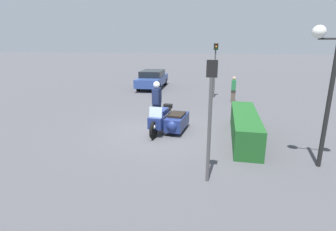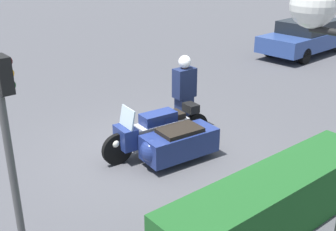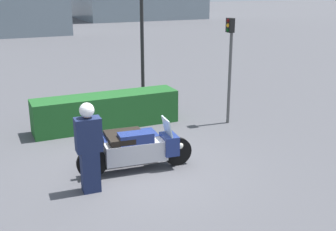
{
  "view_description": "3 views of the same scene",
  "coord_description": "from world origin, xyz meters",
  "px_view_note": "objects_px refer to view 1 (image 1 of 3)",
  "views": [
    {
      "loc": [
        9.83,
        2.32,
        3.47
      ],
      "look_at": [
        0.88,
        0.46,
        0.93
      ],
      "focal_mm": 28.0,
      "sensor_mm": 36.0,
      "label": 1
    },
    {
      "loc": [
        4.9,
        6.44,
        4.14
      ],
      "look_at": [
        0.38,
        0.9,
        1.24
      ],
      "focal_mm": 45.0,
      "sensor_mm": 36.0,
      "label": 2
    },
    {
      "loc": [
        -3.04,
        -8.12,
        4.0
      ],
      "look_at": [
        0.74,
        0.1,
        1.16
      ],
      "focal_mm": 45.0,
      "sensor_mm": 36.0,
      "label": 3
    }
  ],
  "objects_px": {
    "twin_lamp_post": "(336,61)",
    "traffic_light_near": "(211,104)",
    "parked_car_background": "(152,79)",
    "pedestrian_bystander": "(233,89)",
    "police_motorcycle": "(170,121)",
    "traffic_light_far": "(215,63)",
    "officer_rider": "(157,101)",
    "hedge_bush_curbside": "(245,126)"
  },
  "relations": [
    {
      "from": "twin_lamp_post",
      "to": "traffic_light_far",
      "type": "relative_size",
      "value": 1.14
    },
    {
      "from": "police_motorcycle",
      "to": "pedestrian_bystander",
      "type": "bearing_deg",
      "value": 161.8
    },
    {
      "from": "parked_car_background",
      "to": "pedestrian_bystander",
      "type": "xyz_separation_m",
      "value": [
        4.01,
        6.11,
        0.04
      ]
    },
    {
      "from": "traffic_light_near",
      "to": "hedge_bush_curbside",
      "type": "bearing_deg",
      "value": -19.41
    },
    {
      "from": "police_motorcycle",
      "to": "traffic_light_near",
      "type": "relative_size",
      "value": 0.85
    },
    {
      "from": "twin_lamp_post",
      "to": "traffic_light_far",
      "type": "height_order",
      "value": "twin_lamp_post"
    },
    {
      "from": "twin_lamp_post",
      "to": "traffic_light_near",
      "type": "distance_m",
      "value": 3.59
    },
    {
      "from": "officer_rider",
      "to": "pedestrian_bystander",
      "type": "height_order",
      "value": "officer_rider"
    },
    {
      "from": "police_motorcycle",
      "to": "traffic_light_far",
      "type": "height_order",
      "value": "traffic_light_far"
    },
    {
      "from": "traffic_light_far",
      "to": "officer_rider",
      "type": "bearing_deg",
      "value": -36.59
    },
    {
      "from": "twin_lamp_post",
      "to": "hedge_bush_curbside",
      "type": "bearing_deg",
      "value": -134.06
    },
    {
      "from": "parked_car_background",
      "to": "twin_lamp_post",
      "type": "bearing_deg",
      "value": -149.15
    },
    {
      "from": "hedge_bush_curbside",
      "to": "parked_car_background",
      "type": "relative_size",
      "value": 0.86
    },
    {
      "from": "officer_rider",
      "to": "parked_car_background",
      "type": "distance_m",
      "value": 9.34
    },
    {
      "from": "police_motorcycle",
      "to": "traffic_light_far",
      "type": "distance_m",
      "value": 7.64
    },
    {
      "from": "pedestrian_bystander",
      "to": "twin_lamp_post",
      "type": "bearing_deg",
      "value": -72.14
    },
    {
      "from": "police_motorcycle",
      "to": "pedestrian_bystander",
      "type": "height_order",
      "value": "pedestrian_bystander"
    },
    {
      "from": "hedge_bush_curbside",
      "to": "traffic_light_near",
      "type": "height_order",
      "value": "traffic_light_near"
    },
    {
      "from": "traffic_light_near",
      "to": "officer_rider",
      "type": "bearing_deg",
      "value": 27.39
    },
    {
      "from": "traffic_light_near",
      "to": "pedestrian_bystander",
      "type": "xyz_separation_m",
      "value": [
        -9.78,
        0.94,
        -1.28
      ]
    },
    {
      "from": "traffic_light_near",
      "to": "traffic_light_far",
      "type": "height_order",
      "value": "traffic_light_far"
    },
    {
      "from": "twin_lamp_post",
      "to": "parked_car_background",
      "type": "distance_m",
      "value": 15.03
    },
    {
      "from": "parked_car_background",
      "to": "pedestrian_bystander",
      "type": "relative_size",
      "value": 3.16
    },
    {
      "from": "traffic_light_near",
      "to": "pedestrian_bystander",
      "type": "distance_m",
      "value": 9.91
    },
    {
      "from": "hedge_bush_curbside",
      "to": "pedestrian_bystander",
      "type": "bearing_deg",
      "value": -178.05
    },
    {
      "from": "police_motorcycle",
      "to": "twin_lamp_post",
      "type": "bearing_deg",
      "value": 71.28
    },
    {
      "from": "hedge_bush_curbside",
      "to": "parked_car_background",
      "type": "height_order",
      "value": "parked_car_background"
    },
    {
      "from": "traffic_light_far",
      "to": "pedestrian_bystander",
      "type": "height_order",
      "value": "traffic_light_far"
    },
    {
      "from": "pedestrian_bystander",
      "to": "officer_rider",
      "type": "bearing_deg",
      "value": -122.17
    },
    {
      "from": "officer_rider",
      "to": "parked_car_background",
      "type": "xyz_separation_m",
      "value": [
        -8.96,
        -2.61,
        -0.24
      ]
    },
    {
      "from": "traffic_light_near",
      "to": "pedestrian_bystander",
      "type": "bearing_deg",
      "value": -6.02
    },
    {
      "from": "police_motorcycle",
      "to": "twin_lamp_post",
      "type": "relative_size",
      "value": 0.67
    },
    {
      "from": "hedge_bush_curbside",
      "to": "pedestrian_bystander",
      "type": "height_order",
      "value": "pedestrian_bystander"
    },
    {
      "from": "hedge_bush_curbside",
      "to": "police_motorcycle",
      "type": "bearing_deg",
      "value": -94.76
    },
    {
      "from": "officer_rider",
      "to": "twin_lamp_post",
      "type": "bearing_deg",
      "value": -27.96
    },
    {
      "from": "traffic_light_near",
      "to": "parked_car_background",
      "type": "bearing_deg",
      "value": 20.0
    },
    {
      "from": "traffic_light_far",
      "to": "traffic_light_near",
      "type": "bearing_deg",
      "value": -14.4
    },
    {
      "from": "officer_rider",
      "to": "pedestrian_bystander",
      "type": "distance_m",
      "value": 6.07
    },
    {
      "from": "pedestrian_bystander",
      "to": "traffic_light_near",
      "type": "bearing_deg",
      "value": -92.37
    },
    {
      "from": "police_motorcycle",
      "to": "parked_car_background",
      "type": "distance_m",
      "value": 10.75
    },
    {
      "from": "officer_rider",
      "to": "hedge_bush_curbside",
      "type": "distance_m",
      "value": 4.02
    },
    {
      "from": "officer_rider",
      "to": "twin_lamp_post",
      "type": "xyz_separation_m",
      "value": [
        3.36,
        5.69,
        2.04
      ]
    }
  ]
}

